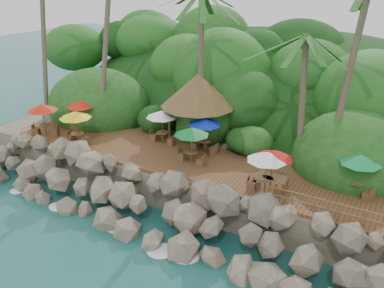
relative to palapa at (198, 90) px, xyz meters
The scene contains 11 objects.
ground 10.92m from the palapa, 81.33° to the right, with size 140.00×140.00×0.00m, color #19514F.
land_base 8.44m from the palapa, 78.47° to the left, with size 32.00×25.20×2.10m, color gray.
jungle_hill 15.53m from the palapa, 84.44° to the left, with size 44.80×28.00×15.40m, color #143811.
seawall 8.64m from the palapa, 78.96° to the right, with size 29.00×4.00×2.30m, color gray, non-canonical shape.
terrace 4.98m from the palapa, 66.12° to the right, with size 26.00×5.00×0.20m, color brown.
jungle_foliage 8.35m from the palapa, 76.57° to the left, with size 44.00×16.00×12.00m, color #143811, non-canonical shape.
foam_line 10.65m from the palapa, 81.04° to the right, with size 25.20×0.80×0.06m.
palapa is the anchor object (origin of this frame).
dining_clusters 3.72m from the palapa, 87.51° to the right, with size 22.57×5.29×2.30m.
railing 12.27m from the palapa, 27.47° to the right, with size 7.20×0.10×1.00m.
waiter 10.75m from the palapa, 13.93° to the right, with size 0.68×0.45×1.88m, color white.
Camera 1 is at (11.46, -13.57, 13.07)m, focal length 38.24 mm.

